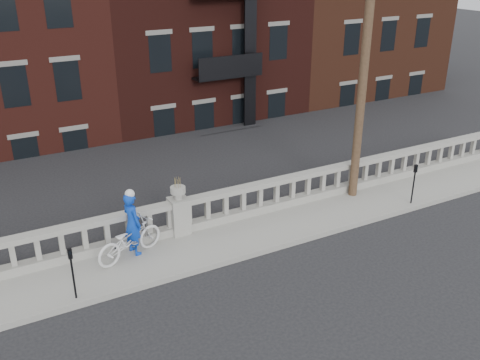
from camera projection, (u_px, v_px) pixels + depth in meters
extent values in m
plane|color=black|center=(245.00, 309.00, 12.68)|extent=(120.00, 120.00, 0.00)
cube|color=#98968D|center=(193.00, 249.00, 15.06)|extent=(32.00, 2.20, 0.15)
cube|color=#98968D|center=(180.00, 229.00, 15.75)|extent=(28.00, 0.34, 0.25)
cube|color=#98968D|center=(179.00, 203.00, 15.42)|extent=(28.00, 0.34, 0.16)
cube|color=#98968D|center=(179.00, 216.00, 15.58)|extent=(0.55, 0.55, 1.10)
cylinder|color=#98968D|center=(178.00, 196.00, 15.32)|extent=(0.24, 0.24, 0.20)
cylinder|color=#98968D|center=(178.00, 190.00, 15.25)|extent=(0.44, 0.44, 0.18)
cube|color=#605E59|center=(179.00, 298.00, 17.11)|extent=(36.00, 0.50, 5.15)
cube|color=black|center=(57.00, 162.00, 35.68)|extent=(80.00, 44.00, 0.50)
cube|color=#595651|center=(87.00, 267.00, 19.81)|extent=(16.00, 7.00, 4.00)
cube|color=black|center=(167.00, 46.00, 30.28)|extent=(10.00, 14.00, 15.50)
cube|color=#4A2416|center=(310.00, 61.00, 35.36)|extent=(10.00, 14.00, 12.00)
cylinder|color=#422D1E|center=(366.00, 45.00, 16.24)|extent=(0.28, 0.28, 10.00)
cylinder|color=black|center=(73.00, 278.00, 12.62)|extent=(0.05, 0.05, 1.10)
cube|color=black|center=(70.00, 254.00, 12.35)|extent=(0.10, 0.08, 0.26)
cube|color=black|center=(70.00, 253.00, 12.30)|extent=(0.06, 0.01, 0.08)
cylinder|color=black|center=(413.00, 188.00, 17.40)|extent=(0.05, 0.05, 1.10)
cube|color=black|center=(416.00, 168.00, 17.12)|extent=(0.10, 0.08, 0.26)
cube|color=black|center=(417.00, 168.00, 17.07)|extent=(0.06, 0.01, 0.08)
imported|color=silver|center=(129.00, 239.00, 14.34)|extent=(2.16, 1.35, 1.07)
imported|color=#0C38B7|center=(132.00, 223.00, 14.41)|extent=(0.58, 0.74, 1.80)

